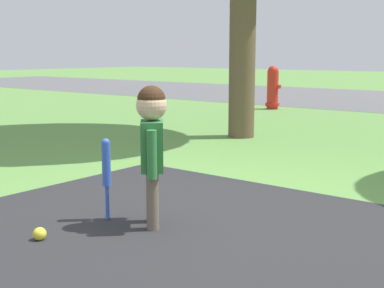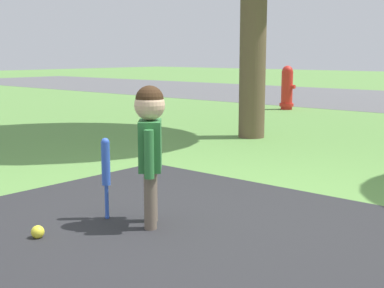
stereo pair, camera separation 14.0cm
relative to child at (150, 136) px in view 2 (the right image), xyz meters
The scene contains 5 objects.
ground_plane 0.73m from the child, 60.66° to the left, with size 60.00×60.00×0.00m, color #5B8C42.
child is the anchor object (origin of this frame).
baseball_bat 0.40m from the child, 163.16° to the right, with size 0.06×0.06×0.55m.
sports_ball 0.88m from the child, 118.90° to the right, with size 0.08×0.08×0.08m.
fire_hydrant 7.51m from the child, 114.33° to the left, with size 0.31×0.28×0.85m.
Camera 2 is at (2.12, -2.71, 1.09)m, focal length 50.00 mm.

